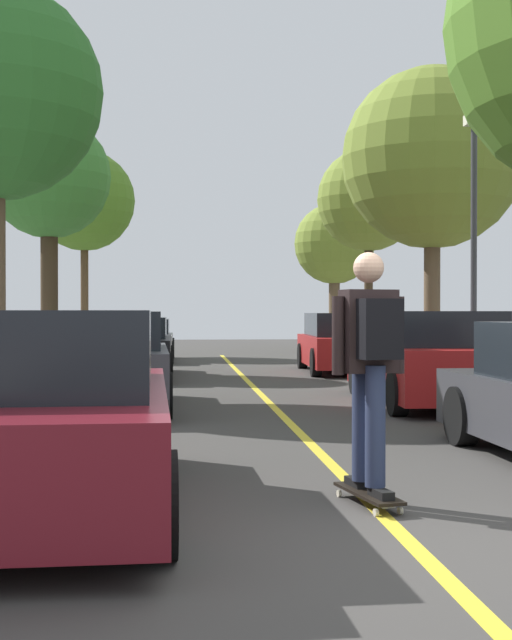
{
  "coord_description": "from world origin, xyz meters",
  "views": [
    {
      "loc": [
        -1.45,
        -5.39,
        1.45
      ],
      "look_at": [
        -0.01,
        10.68,
        1.29
      ],
      "focal_mm": 49.13,
      "sensor_mm": 36.0,
      "label": 1
    }
  ],
  "objects_px": {
    "parked_car_right_far": "(342,343)",
    "street_tree_left_near": "(49,179)",
    "parked_car_left_far": "(131,348)",
    "street_tree_right_near": "(432,159)",
    "street_tree_right_far": "(369,200)",
    "parked_car_left_near": "(109,362)",
    "skateboarder": "(370,355)",
    "street_tree_right_farthest": "(334,245)",
    "parked_car_left_nearest": "(38,411)",
    "skateboard": "(368,494)",
    "parked_car_left_farthest": "(143,340)",
    "street_tree_left_far": "(84,201)",
    "streetlamp": "(474,227)",
    "parked_car_right_near": "(428,357)"
  },
  "relations": [
    {
      "from": "parked_car_right_far",
      "to": "street_tree_left_near",
      "type": "height_order",
      "value": "street_tree_left_near"
    },
    {
      "from": "street_tree_right_near",
      "to": "skateboarder",
      "type": "bearing_deg",
      "value": -108.28
    },
    {
      "from": "parked_car_left_far",
      "to": "street_tree_right_farthest",
      "type": "relative_size",
      "value": 0.85
    },
    {
      "from": "parked_car_right_far",
      "to": "parked_car_left_far",
      "type": "bearing_deg",
      "value": -167.74
    },
    {
      "from": "parked_car_left_nearest",
      "to": "street_tree_right_near",
      "type": "xyz_separation_m",
      "value": [
        7.0,
        13.59,
        4.33
      ]
    },
    {
      "from": "skateboarder",
      "to": "parked_car_left_far",
      "type": "bearing_deg",
      "value": 100.54
    },
    {
      "from": "street_tree_right_near",
      "to": "street_tree_right_far",
      "type": "distance_m",
      "value": 6.88
    },
    {
      "from": "street_tree_left_far",
      "to": "street_tree_left_near",
      "type": "bearing_deg",
      "value": -90.0
    },
    {
      "from": "street_tree_right_far",
      "to": "street_tree_right_near",
      "type": "bearing_deg",
      "value": -90.0
    },
    {
      "from": "street_tree_right_far",
      "to": "parked_car_right_far",
      "type": "bearing_deg",
      "value": -107.75
    },
    {
      "from": "parked_car_left_near",
      "to": "skateboard",
      "type": "bearing_deg",
      "value": -70.0
    },
    {
      "from": "streetlamp",
      "to": "skateboarder",
      "type": "height_order",
      "value": "streetlamp"
    },
    {
      "from": "parked_car_left_farthest",
      "to": "street_tree_left_far",
      "type": "distance_m",
      "value": 6.02
    },
    {
      "from": "parked_car_left_far",
      "to": "parked_car_right_near",
      "type": "bearing_deg",
      "value": -50.94
    },
    {
      "from": "parked_car_left_far",
      "to": "skateboard",
      "type": "xyz_separation_m",
      "value": [
        2.45,
        -13.15,
        -0.56
      ]
    },
    {
      "from": "parked_car_left_farthest",
      "to": "street_tree_right_farthest",
      "type": "bearing_deg",
      "value": 45.92
    },
    {
      "from": "street_tree_right_near",
      "to": "streetlamp",
      "type": "relative_size",
      "value": 1.39
    },
    {
      "from": "parked_car_left_farthest",
      "to": "parked_car_left_nearest",
      "type": "bearing_deg",
      "value": -90.0
    },
    {
      "from": "street_tree_left_far",
      "to": "streetlamp",
      "type": "xyz_separation_m",
      "value": [
        8.75,
        -12.9,
        -2.02
      ]
    },
    {
      "from": "skateboard",
      "to": "skateboarder",
      "type": "distance_m",
      "value": 1.04
    },
    {
      "from": "parked_car_left_far",
      "to": "parked_car_right_far",
      "type": "height_order",
      "value": "parked_car_right_far"
    },
    {
      "from": "parked_car_left_nearest",
      "to": "skateboard",
      "type": "bearing_deg",
      "value": -3.06
    },
    {
      "from": "skateboard",
      "to": "streetlamp",
      "type": "bearing_deg",
      "value": 66.87
    },
    {
      "from": "parked_car_left_near",
      "to": "street_tree_right_near",
      "type": "bearing_deg",
      "value": 45.04
    },
    {
      "from": "parked_car_left_farthest",
      "to": "parked_car_right_far",
      "type": "height_order",
      "value": "parked_car_right_far"
    },
    {
      "from": "parked_car_left_farthest",
      "to": "streetlamp",
      "type": "height_order",
      "value": "streetlamp"
    },
    {
      "from": "parked_car_left_far",
      "to": "parked_car_left_farthest",
      "type": "relative_size",
      "value": 1.12
    },
    {
      "from": "parked_car_left_near",
      "to": "street_tree_left_near",
      "type": "bearing_deg",
      "value": 104.0
    },
    {
      "from": "parked_car_left_far",
      "to": "skateboard",
      "type": "height_order",
      "value": "parked_car_left_far"
    },
    {
      "from": "street_tree_right_far",
      "to": "skateboarder",
      "type": "bearing_deg",
      "value": -102.42
    },
    {
      "from": "parked_car_left_farthest",
      "to": "skateboard",
      "type": "relative_size",
      "value": 4.8
    },
    {
      "from": "parked_car_right_far",
      "to": "street_tree_left_near",
      "type": "relative_size",
      "value": 0.72
    },
    {
      "from": "parked_car_right_far",
      "to": "skateboarder",
      "type": "distance_m",
      "value": 14.48
    },
    {
      "from": "street_tree_left_far",
      "to": "street_tree_right_far",
      "type": "xyz_separation_m",
      "value": [
        9.04,
        -2.26,
        -0.15
      ]
    },
    {
      "from": "street_tree_right_farthest",
      "to": "skateboarder",
      "type": "distance_m",
      "value": 27.21
    },
    {
      "from": "parked_car_left_near",
      "to": "street_tree_left_near",
      "type": "distance_m",
      "value": 9.32
    },
    {
      "from": "parked_car_left_nearest",
      "to": "skateboarder",
      "type": "relative_size",
      "value": 2.43
    },
    {
      "from": "streetlamp",
      "to": "skateboard",
      "type": "distance_m",
      "value": 11.24
    },
    {
      "from": "parked_car_right_near",
      "to": "street_tree_left_near",
      "type": "xyz_separation_m",
      "value": [
        -7.0,
        7.87,
        3.89
      ]
    },
    {
      "from": "street_tree_left_far",
      "to": "skateboarder",
      "type": "relative_size",
      "value": 3.71
    },
    {
      "from": "parked_car_left_farthest",
      "to": "skateboarder",
      "type": "distance_m",
      "value": 19.61
    },
    {
      "from": "parked_car_right_near",
      "to": "street_tree_right_far",
      "type": "bearing_deg",
      "value": 81.43
    },
    {
      "from": "parked_car_left_nearest",
      "to": "street_tree_right_near",
      "type": "height_order",
      "value": "street_tree_right_near"
    },
    {
      "from": "parked_car_left_near",
      "to": "street_tree_right_farthest",
      "type": "xyz_separation_m",
      "value": [
        7.0,
        19.92,
        3.3
      ]
    },
    {
      "from": "street_tree_right_far",
      "to": "street_tree_right_farthest",
      "type": "relative_size",
      "value": 1.18
    },
    {
      "from": "streetlamp",
      "to": "skateboarder",
      "type": "bearing_deg",
      "value": -113.03
    },
    {
      "from": "street_tree_left_far",
      "to": "skateboard",
      "type": "distance_m",
      "value": 23.84
    },
    {
      "from": "streetlamp",
      "to": "parked_car_left_nearest",
      "type": "bearing_deg",
      "value": -124.28
    },
    {
      "from": "street_tree_right_far",
      "to": "parked_car_left_farthest",
      "type": "bearing_deg",
      "value": -170.33
    },
    {
      "from": "parked_car_left_far",
      "to": "street_tree_left_far",
      "type": "distance_m",
      "value": 10.88
    }
  ]
}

